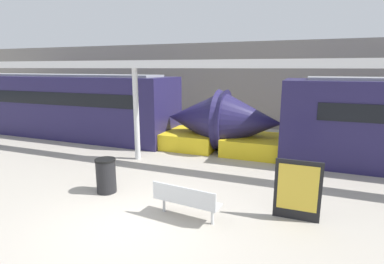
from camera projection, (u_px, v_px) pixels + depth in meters
The scene contains 8 objects.
ground_plane at pixel (128, 222), 7.02m from camera, with size 60.00×60.00×0.00m, color #A8A093.
station_wall at pixel (242, 85), 17.77m from camera, with size 56.00×0.20×5.00m, color gray.
train_right at pixel (77, 107), 15.69m from camera, with size 15.94×2.93×3.20m.
bench_near at pixel (185, 199), 7.04m from camera, with size 1.69×0.62×0.85m.
trash_bin at pixel (106, 176), 8.61m from camera, with size 0.59×0.59×1.00m.
poster_board at pixel (297, 190), 6.99m from camera, with size 1.06×0.07×1.46m.
support_column_near at pixel (136, 115), 11.49m from camera, with size 0.21×0.21×3.52m, color silver.
canopy_beam at pixel (134, 64), 11.09m from camera, with size 28.00×0.60×0.28m, color silver.
Camera 1 is at (3.72, -5.43, 3.55)m, focal length 28.00 mm.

